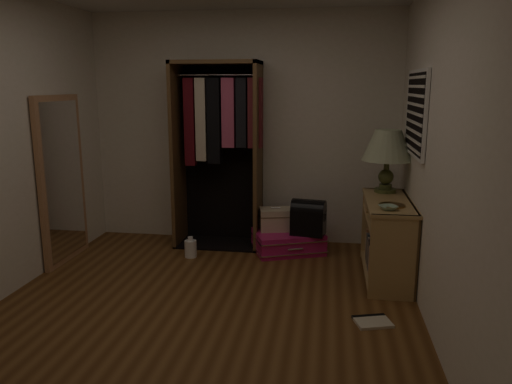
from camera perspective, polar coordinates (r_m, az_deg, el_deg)
ground at (r=4.17m, az=-6.20°, el=-13.48°), size 4.00×4.00×0.00m
room_walls at (r=3.79m, az=-5.44°, el=7.61°), size 3.52×4.02×2.60m
console_bookshelf at (r=4.89m, az=14.67°, el=-4.90°), size 0.42×1.12×0.75m
open_wardrobe at (r=5.56m, az=-4.13°, el=6.19°), size 0.98×0.50×2.05m
floor_mirror at (r=5.43m, az=-21.30°, el=1.29°), size 0.06×0.80×1.70m
pink_suitcase at (r=5.51m, az=3.70°, el=-5.67°), size 0.88×0.76×0.23m
train_case at (r=5.50m, az=2.28°, el=-3.12°), size 0.40×0.32×0.26m
black_bag at (r=5.35m, az=6.01°, el=-2.81°), size 0.38×0.28×0.38m
table_lamp at (r=5.06m, az=14.81°, el=5.03°), size 0.64×0.64×0.62m
brass_tray at (r=4.56m, az=15.28°, el=-1.47°), size 0.27×0.27×0.01m
ceramic_bowl at (r=4.41m, az=14.85°, el=-1.74°), size 0.20×0.20×0.04m
white_jug at (r=5.38m, az=-7.48°, el=-6.40°), size 0.15×0.15×0.22m
floor_book at (r=4.08m, az=13.11°, el=-14.16°), size 0.32×0.28×0.02m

